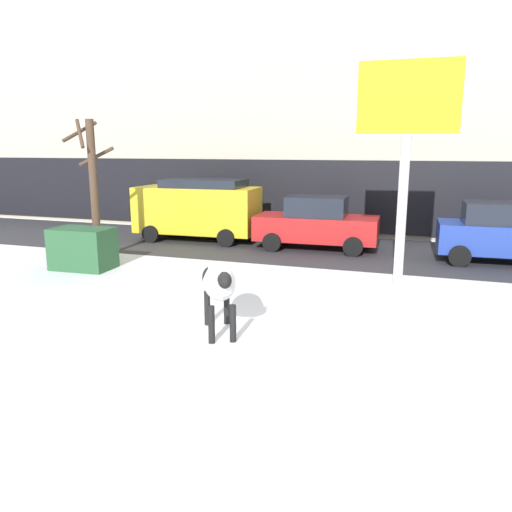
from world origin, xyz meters
TOP-DOWN VIEW (x-y plane):
  - ground_plane at (0.00, 0.00)m, footprint 120.00×120.00m
  - road_strip at (0.00, 8.84)m, footprint 60.00×5.60m
  - building_facade at (0.00, 14.67)m, footprint 44.00×6.10m
  - cow_holstein at (-0.10, 0.24)m, footprint 1.27×1.86m
  - billboard at (2.92, 4.84)m, footprint 2.52×0.27m
  - car_yellow_van at (-4.70, 9.15)m, footprint 4.66×2.25m
  - car_red_sedan at (-0.07, 8.90)m, footprint 4.26×2.10m
  - car_blue_hatchback at (5.61, 8.53)m, footprint 3.56×2.02m
  - pedestrian_near_billboard at (3.07, 11.86)m, footprint 0.36×0.24m
  - pedestrian_by_cars at (-9.30, 11.86)m, footprint 0.36×0.24m
  - pedestrian_far_left at (6.44, 11.86)m, footprint 0.36×0.24m
  - bare_tree_left_lot at (-6.43, 5.21)m, footprint 1.17×1.30m
  - dumpster at (-5.91, 3.85)m, footprint 1.75×1.17m

SIDE VIEW (x-z plane):
  - ground_plane at x=0.00m, z-range 0.00..0.00m
  - road_strip at x=0.00m, z-range 0.00..0.01m
  - dumpster at x=-5.91m, z-range 0.00..1.20m
  - pedestrian_near_billboard at x=3.07m, z-range 0.01..1.74m
  - pedestrian_by_cars at x=-9.30m, z-range 0.01..1.74m
  - pedestrian_far_left at x=6.44m, z-range 0.01..1.74m
  - car_red_sedan at x=-0.07m, z-range -0.01..1.83m
  - car_blue_hatchback at x=5.61m, z-range 0.00..1.86m
  - cow_holstein at x=-0.10m, z-range 0.23..1.77m
  - car_yellow_van at x=-4.70m, z-range 0.08..2.40m
  - bare_tree_left_lot at x=-6.43m, z-range 0.21..4.55m
  - billboard at x=2.92m, z-range 1.53..7.09m
  - building_facade at x=0.00m, z-range -0.02..12.98m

